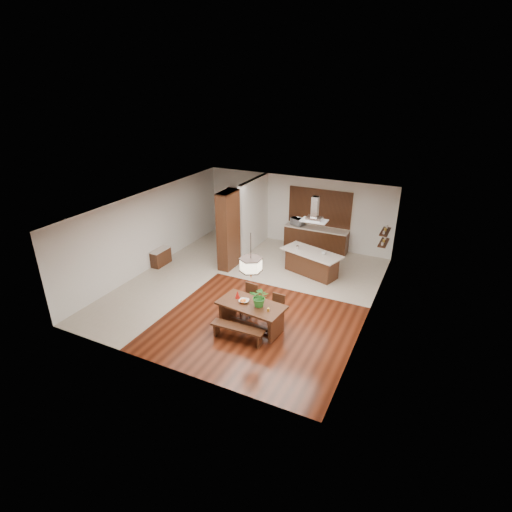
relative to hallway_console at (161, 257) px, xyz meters
The scene contains 25 objects.
room_shell 4.20m from the hallway_console, ahead, with size 9.00×9.04×2.92m.
tile_hallway 1.12m from the hallway_console, 10.68° to the right, with size 2.50×9.00×0.01m, color beige.
tile_kitchen 5.57m from the hallway_console, 24.44° to the left, with size 5.50×4.00×0.01m, color beige.
soffit_band 4.60m from the hallway_console, ahead, with size 8.00×9.00×0.02m, color #381B0E.
partition_pier 2.85m from the hallway_console, 22.54° to the left, with size 0.45×1.00×2.90m, color black.
partition_stub 4.09m from the hallway_console, 52.14° to the left, with size 0.18×2.40×2.90m, color silver.
hallway_console is the anchor object (origin of this frame).
hallway_doorway 4.41m from the hallway_console, 75.20° to the left, with size 1.10×0.20×2.10m, color black.
rear_counter 6.26m from the hallway_console, 39.75° to the left, with size 2.60×0.62×0.95m.
kitchen_window 6.58m from the hallway_console, 41.53° to the left, with size 2.60×0.08×1.50m, color #AB7633.
shelf_lower 8.12m from the hallway_console, 17.35° to the left, with size 0.26×0.90×0.04m, color black.
shelf_upper 8.18m from the hallway_console, 17.35° to the left, with size 0.26×0.90×0.04m, color black.
dining_table 5.46m from the hallway_console, 24.49° to the right, with size 1.97×1.14×0.78m.
dining_bench 5.70m from the hallway_console, 30.97° to the right, with size 1.49×0.33×0.42m, color black, non-canonical shape.
dining_chair_left 4.85m from the hallway_console, 19.78° to the right, with size 0.42×0.42×0.96m, color black, non-canonical shape.
dining_chair_right 5.76m from the hallway_console, 17.59° to the right, with size 0.39×0.39×0.89m, color black, non-canonical shape.
pendant_lantern 5.78m from the hallway_console, 24.49° to the right, with size 0.64×0.64×1.31m, color beige, non-canonical shape.
foliage_plant 5.73m from the hallway_console, 23.27° to the right, with size 0.52×0.45×0.58m, color #2A7828.
fruit_bowl 5.26m from the hallway_console, 25.43° to the right, with size 0.28×0.28×0.07m, color beige.
napkin_cone 4.97m from the hallway_console, 25.48° to the right, with size 0.14×0.14×0.23m, color #A5120B.
gold_ornament 6.05m from the hallway_console, 23.30° to the right, with size 0.07×0.07×0.09m, color gold.
kitchen_island 5.66m from the hallway_console, 17.89° to the left, with size 2.33×1.53×0.89m.
range_hood 6.05m from the hallway_console, 17.93° to the left, with size 0.90×0.55×0.87m, color silver, non-canonical shape.
island_cup 6.09m from the hallway_console, 16.11° to the left, with size 0.13×0.13×0.10m, color white.
microwave 5.69m from the hallway_console, 45.12° to the left, with size 0.53×0.36×0.29m, color #ACAEB3.
Camera 1 is at (5.46, -10.60, 6.54)m, focal length 28.00 mm.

